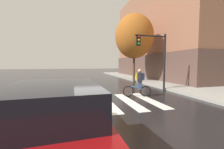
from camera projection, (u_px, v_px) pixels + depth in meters
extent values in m
plane|color=black|center=(100.00, 103.00, 7.22)|extent=(120.00, 120.00, 0.00)
cube|color=silver|center=(58.00, 106.00, 6.70)|extent=(0.55, 3.64, 0.01)
cube|color=silver|center=(84.00, 104.00, 7.01)|extent=(0.55, 3.64, 0.01)
cube|color=silver|center=(107.00, 103.00, 7.32)|extent=(0.55, 3.64, 0.01)
cube|color=silver|center=(129.00, 101.00, 7.63)|extent=(0.55, 3.64, 0.01)
cube|color=silver|center=(148.00, 100.00, 7.94)|extent=(0.55, 3.64, 0.01)
cylinder|color=#473D1E|center=(84.00, 118.00, 5.23)|extent=(0.64, 0.64, 0.01)
cube|color=maroon|center=(54.00, 129.00, 2.84)|extent=(1.95, 4.64, 0.70)
cube|color=black|center=(52.00, 99.00, 2.66)|extent=(1.70, 2.24, 0.55)
cylinder|color=black|center=(23.00, 123.00, 4.00)|extent=(0.25, 0.69, 0.68)
cylinder|color=black|center=(92.00, 116.00, 4.55)|extent=(0.25, 0.69, 0.68)
torus|color=black|center=(146.00, 91.00, 8.71)|extent=(0.65, 0.23, 0.66)
torus|color=black|center=(128.00, 91.00, 8.71)|extent=(0.65, 0.23, 0.66)
cylinder|color=#1972BF|center=(137.00, 87.00, 8.69)|extent=(0.87, 0.28, 0.05)
cylinder|color=#1972BF|center=(140.00, 86.00, 8.69)|extent=(0.04, 0.04, 0.45)
cube|color=#384772|center=(140.00, 85.00, 8.68)|extent=(0.27, 0.32, 0.56)
cube|color=#26262D|center=(140.00, 77.00, 8.65)|extent=(0.33, 0.41, 0.56)
sphere|color=tan|center=(140.00, 71.00, 8.62)|extent=(0.22, 0.22, 0.22)
cube|color=navy|center=(143.00, 77.00, 8.65)|extent=(0.23, 0.31, 0.40)
cylinder|color=black|center=(164.00, 63.00, 10.71)|extent=(0.14, 0.14, 4.20)
cylinder|color=black|center=(151.00, 36.00, 10.26)|extent=(2.40, 0.10, 0.10)
cube|color=black|center=(138.00, 40.00, 10.03)|extent=(0.24, 0.20, 0.76)
sphere|color=red|center=(139.00, 36.00, 9.91)|extent=(0.14, 0.14, 0.14)
sphere|color=gold|center=(139.00, 40.00, 9.92)|extent=(0.14, 0.14, 0.14)
sphere|color=green|center=(139.00, 43.00, 9.94)|extent=(0.14, 0.14, 0.14)
cylinder|color=gold|center=(137.00, 77.00, 17.47)|extent=(0.22, 0.22, 0.65)
sphere|color=gold|center=(137.00, 74.00, 17.45)|extent=(0.18, 0.18, 0.18)
cylinder|color=gold|center=(138.00, 76.00, 17.51)|extent=(0.12, 0.09, 0.09)
cylinder|color=#4C3823|center=(134.00, 67.00, 15.89)|extent=(0.24, 0.24, 3.35)
ellipsoid|color=#A5591E|center=(134.00, 36.00, 15.65)|extent=(4.17, 4.17, 4.80)
cube|color=brown|center=(194.00, 67.00, 23.07)|extent=(19.07, 19.72, 3.20)
cube|color=#936047|center=(195.00, 26.00, 22.62)|extent=(18.68, 19.33, 9.56)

